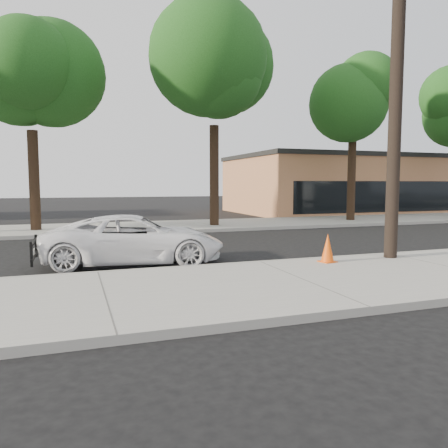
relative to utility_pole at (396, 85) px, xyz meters
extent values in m
plane|color=black|center=(-3.60, 2.70, -4.70)|extent=(120.00, 120.00, 0.00)
cube|color=gray|center=(-3.60, -1.60, -4.62)|extent=(90.00, 4.40, 0.15)
cube|color=gray|center=(-3.60, 11.20, -4.62)|extent=(90.00, 5.00, 0.15)
cube|color=#9E9B93|center=(-3.60, 0.60, -4.62)|extent=(90.00, 0.12, 0.16)
cube|color=#AE6E48|center=(12.40, 18.70, -2.70)|extent=(18.00, 10.00, 4.00)
cylinder|color=black|center=(0.00, 0.00, -0.05)|extent=(0.34, 0.34, 9.00)
cylinder|color=black|center=(-9.60, 10.90, -2.42)|extent=(0.44, 0.44, 4.25)
sphere|color=#184112|center=(-9.60, 10.90, 1.10)|extent=(4.20, 4.20, 4.20)
sphere|color=#184112|center=(-9.04, 10.48, 2.22)|extent=(3.36, 3.36, 3.36)
cylinder|color=black|center=(-1.60, 10.50, -2.17)|extent=(0.44, 0.44, 4.75)
sphere|color=#184112|center=(-1.60, 10.50, 1.80)|extent=(4.80, 4.80, 4.80)
sphere|color=#184112|center=(-0.96, 10.02, 3.08)|extent=(3.84, 3.84, 3.84)
cylinder|color=black|center=(6.40, 10.80, -2.35)|extent=(0.44, 0.44, 4.40)
sphere|color=#184112|center=(6.40, 10.80, 1.30)|extent=(4.35, 4.35, 4.35)
sphere|color=#184112|center=(6.98, 10.36, 2.46)|extent=(3.48, 3.48, 3.48)
imported|color=white|center=(-6.54, 2.16, -4.04)|extent=(4.97, 2.80, 1.31)
cube|color=#EC520C|center=(-2.00, -0.06, -4.54)|extent=(0.44, 0.44, 0.02)
cone|color=#EC520C|center=(-2.00, -0.06, -4.18)|extent=(0.39, 0.39, 0.73)
camera|label=1|loc=(-8.11, -9.54, -2.56)|focal=35.00mm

